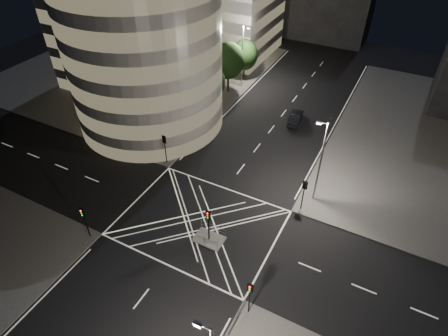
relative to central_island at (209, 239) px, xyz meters
The scene contains 20 objects.
ground 2.50m from the central_island, 143.13° to the left, with size 120.00×120.00×0.00m, color black.
sidewalk_far_left 42.11m from the central_island, 137.41° to the left, with size 42.00×42.00×0.15m, color #494644.
central_island is the anchor object (origin of this frame).
office_tower_curved 32.93m from the central_island, 138.33° to the left, with size 30.00×29.00×27.20m.
tree_a 16.99m from the central_island, 139.97° to the left, with size 4.16×4.16×7.03m.
tree_b 21.23m from the central_island, 127.15° to the left, with size 4.65×4.65×7.30m.
tree_c 26.10m from the central_island, 119.05° to the left, with size 4.66×4.66×6.95m.
tree_d 31.58m from the central_island, 113.68° to the left, with size 5.02×5.02×8.17m.
tree_e 36.92m from the central_island, 109.92° to the left, with size 4.52×4.52×6.60m.
traffic_signal_fl 13.91m from the central_island, 142.46° to the left, with size 0.55×0.22×4.00m.
traffic_signal_nl 12.36m from the central_island, 153.86° to the right, with size 0.55×0.22×4.00m.
traffic_signal_fr 11.10m from the central_island, 50.67° to the left, with size 0.55×0.22×4.00m.
traffic_signal_nr 9.08m from the central_island, 37.93° to the right, with size 0.55×0.22×4.00m.
traffic_signal_island 2.84m from the central_island, ahead, with size 0.55×0.22×4.00m.
street_lamp_left_near 18.52m from the central_island, 130.27° to the left, with size 1.25×0.25×10.00m.
street_lamp_left_far 33.95m from the central_island, 109.95° to the left, with size 1.25×0.25×10.00m.
street_lamp_right_far 13.98m from the central_island, 54.70° to the left, with size 1.25×0.25×10.00m.
railing_island_south 1.10m from the central_island, 90.00° to the right, with size 2.80×0.06×1.10m, color slate.
railing_island_north 1.10m from the central_island, 90.00° to the left, with size 2.80×0.06×1.10m, color slate.
sedan 24.86m from the central_island, 89.18° to the left, with size 1.62×4.65×1.53m, color black.
Camera 1 is at (14.70, -22.49, 29.52)m, focal length 30.00 mm.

